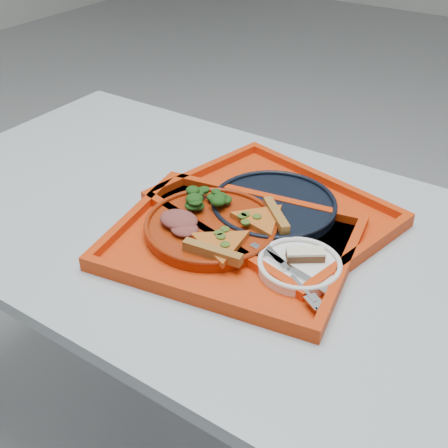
{
  "coord_description": "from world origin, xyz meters",
  "views": [
    {
      "loc": [
        0.46,
        -0.78,
        1.4
      ],
      "look_at": [
        -0.04,
        -0.03,
        0.78
      ],
      "focal_mm": 45.0,
      "sensor_mm": 36.0,
      "label": 1
    }
  ],
  "objects_px": {
    "tray_far": "(273,212)",
    "dinner_plate": "(211,228)",
    "dessert_bar": "(305,255)",
    "tray_main": "(231,246)",
    "navy_plate": "(274,207)"
  },
  "relations": [
    {
      "from": "dinner_plate",
      "to": "navy_plate",
      "type": "height_order",
      "value": "dinner_plate"
    },
    {
      "from": "tray_far",
      "to": "navy_plate",
      "type": "distance_m",
      "value": 0.01
    },
    {
      "from": "tray_far",
      "to": "dessert_bar",
      "type": "xyz_separation_m",
      "value": [
        0.14,
        -0.13,
        0.03
      ]
    },
    {
      "from": "tray_far",
      "to": "dinner_plate",
      "type": "distance_m",
      "value": 0.15
    },
    {
      "from": "tray_far",
      "to": "tray_main",
      "type": "bearing_deg",
      "value": -80.55
    },
    {
      "from": "dinner_plate",
      "to": "dessert_bar",
      "type": "height_order",
      "value": "dessert_bar"
    },
    {
      "from": "dinner_plate",
      "to": "dessert_bar",
      "type": "xyz_separation_m",
      "value": [
        0.2,
        0.01,
        0.01
      ]
    },
    {
      "from": "tray_main",
      "to": "tray_far",
      "type": "height_order",
      "value": "same"
    },
    {
      "from": "tray_main",
      "to": "dinner_plate",
      "type": "relative_size",
      "value": 1.73
    },
    {
      "from": "tray_main",
      "to": "navy_plate",
      "type": "xyz_separation_m",
      "value": [
        0.01,
        0.15,
        0.01
      ]
    },
    {
      "from": "dinner_plate",
      "to": "dessert_bar",
      "type": "relative_size",
      "value": 3.65
    },
    {
      "from": "dessert_bar",
      "to": "tray_main",
      "type": "bearing_deg",
      "value": 151.82
    },
    {
      "from": "tray_far",
      "to": "dinner_plate",
      "type": "relative_size",
      "value": 1.73
    },
    {
      "from": "dinner_plate",
      "to": "navy_plate",
      "type": "relative_size",
      "value": 1.0
    },
    {
      "from": "navy_plate",
      "to": "dessert_bar",
      "type": "height_order",
      "value": "dessert_bar"
    }
  ]
}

